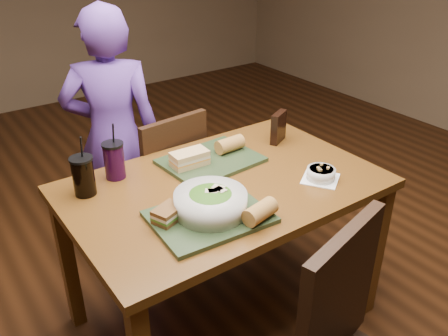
{
  "coord_description": "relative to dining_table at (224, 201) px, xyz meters",
  "views": [
    {
      "loc": [
        -1.0,
        -1.41,
        1.74
      ],
      "look_at": [
        0.0,
        0.0,
        0.82
      ],
      "focal_mm": 38.0,
      "sensor_mm": 36.0,
      "label": 1
    }
  ],
  "objects": [
    {
      "name": "ground",
      "position": [
        0.0,
        0.0,
        -0.66
      ],
      "size": [
        6.0,
        6.0,
        0.0
      ],
      "primitive_type": "plane",
      "color": "#381C0B",
      "rests_on": "ground"
    },
    {
      "name": "dining_table",
      "position": [
        0.0,
        0.0,
        0.0
      ],
      "size": [
        1.3,
        0.85,
        0.75
      ],
      "color": "#5B3612",
      "rests_on": "ground"
    },
    {
      "name": "chair_far",
      "position": [
        0.03,
        0.55,
        -0.17
      ],
      "size": [
        0.42,
        0.42,
        0.88
      ],
      "color": "black",
      "rests_on": "ground"
    },
    {
      "name": "diner",
      "position": [
        -0.15,
        0.81,
        0.04
      ],
      "size": [
        0.6,
        0.52,
        1.4
      ],
      "primitive_type": "imported",
      "rotation": [
        0.0,
        0.0,
        2.71
      ],
      "color": "#5A338E",
      "rests_on": "ground"
    },
    {
      "name": "tray_near",
      "position": [
        -0.2,
        -0.19,
        0.1
      ],
      "size": [
        0.44,
        0.35,
        0.02
      ],
      "primitive_type": "cube",
      "rotation": [
        0.0,
        0.0,
        -0.06
      ],
      "color": "#26371D",
      "rests_on": "dining_table"
    },
    {
      "name": "tray_far",
      "position": [
        0.06,
        0.19,
        0.1
      ],
      "size": [
        0.44,
        0.35,
        0.02
      ],
      "primitive_type": "cube",
      "rotation": [
        0.0,
        0.0,
        0.07
      ],
      "color": "#26371D",
      "rests_on": "dining_table"
    },
    {
      "name": "salad_bowl",
      "position": [
        -0.18,
        -0.18,
        0.15
      ],
      "size": [
        0.27,
        0.27,
        0.09
      ],
      "color": "silver",
      "rests_on": "tray_near"
    },
    {
      "name": "soup_bowl",
      "position": [
        0.35,
        -0.21,
        0.12
      ],
      "size": [
        0.2,
        0.2,
        0.06
      ],
      "color": "white",
      "rests_on": "dining_table"
    },
    {
      "name": "sandwich_near",
      "position": [
        -0.34,
        -0.13,
        0.13
      ],
      "size": [
        0.13,
        0.11,
        0.05
      ],
      "color": "#593819",
      "rests_on": "tray_near"
    },
    {
      "name": "sandwich_far",
      "position": [
        -0.05,
        0.19,
        0.14
      ],
      "size": [
        0.17,
        0.09,
        0.06
      ],
      "color": "tan",
      "rests_on": "tray_far"
    },
    {
      "name": "baguette_near",
      "position": [
        -0.07,
        -0.32,
        0.14
      ],
      "size": [
        0.14,
        0.09,
        0.07
      ],
      "primitive_type": "cylinder",
      "rotation": [
        0.0,
        1.57,
        0.21
      ],
      "color": "#AD7533",
      "rests_on": "tray_near"
    },
    {
      "name": "baguette_far",
      "position": [
        0.18,
        0.2,
        0.14
      ],
      "size": [
        0.14,
        0.07,
        0.07
      ],
      "primitive_type": "cylinder",
      "rotation": [
        0.0,
        1.57,
        0.05
      ],
      "color": "#AD7533",
      "rests_on": "tray_far"
    },
    {
      "name": "cup_cola",
      "position": [
        -0.51,
        0.25,
        0.17
      ],
      "size": [
        0.09,
        0.09,
        0.25
      ],
      "color": "black",
      "rests_on": "dining_table"
    },
    {
      "name": "cup_berry",
      "position": [
        -0.35,
        0.31,
        0.17
      ],
      "size": [
        0.09,
        0.09,
        0.25
      ],
      "color": "black",
      "rests_on": "dining_table"
    },
    {
      "name": "chip_bag",
      "position": [
        0.46,
        0.18,
        0.17
      ],
      "size": [
        0.12,
        0.08,
        0.15
      ],
      "primitive_type": "cube",
      "rotation": [
        0.0,
        0.0,
        0.46
      ],
      "color": "black",
      "rests_on": "dining_table"
    }
  ]
}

